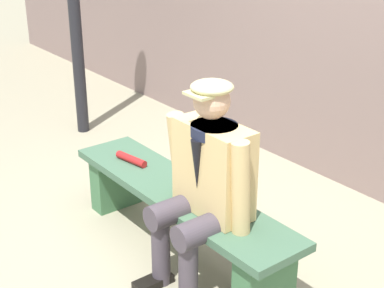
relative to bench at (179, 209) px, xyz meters
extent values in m
plane|color=gray|center=(0.00, 0.00, -0.31)|extent=(30.00, 30.00, 0.00)
cube|color=#41644B|center=(0.00, 0.00, 0.11)|extent=(1.85, 0.42, 0.05)
cube|color=#3D6D45|center=(-0.77, 0.00, -0.11)|extent=(0.14, 0.35, 0.40)
cube|color=#3D6D45|center=(0.77, 0.00, -0.11)|extent=(0.14, 0.35, 0.40)
cube|color=#D6B576|center=(-0.33, 0.00, 0.41)|extent=(0.48, 0.23, 0.53)
cylinder|color=#1E2338|center=(-0.33, 0.00, 0.64)|extent=(0.26, 0.26, 0.06)
cone|color=black|center=(-0.33, 0.12, 0.46)|extent=(0.07, 0.07, 0.29)
sphere|color=#DBAD8C|center=(-0.33, 0.02, 0.81)|extent=(0.20, 0.20, 0.20)
ellipsoid|color=#C6BD84|center=(-0.33, 0.02, 0.89)|extent=(0.23, 0.23, 0.07)
cube|color=#C6BD84|center=(-0.33, 0.11, 0.86)|extent=(0.16, 0.09, 0.02)
cylinder|color=#463E48|center=(-0.46, 0.14, 0.14)|extent=(0.15, 0.42, 0.15)
cylinder|color=#463E48|center=(-0.46, 0.28, -0.08)|extent=(0.11, 0.11, 0.45)
cylinder|color=#D6B576|center=(-0.60, 0.04, 0.40)|extent=(0.11, 0.13, 0.54)
cylinder|color=#463E48|center=(-0.20, 0.14, 0.14)|extent=(0.15, 0.42, 0.15)
cylinder|color=#463E48|center=(-0.20, 0.28, -0.08)|extent=(0.11, 0.11, 0.45)
cube|color=black|center=(-0.20, 0.34, -0.28)|extent=(0.10, 0.24, 0.05)
cylinder|color=#D6B576|center=(-0.06, 0.04, 0.40)|extent=(0.11, 0.17, 0.54)
cylinder|color=#B21E1E|center=(0.51, 0.02, 0.16)|extent=(0.26, 0.10, 0.05)
cube|color=gray|center=(0.00, -1.70, 0.71)|extent=(12.00, 0.24, 2.05)
camera|label=1|loc=(-2.58, 1.90, 1.82)|focal=54.64mm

